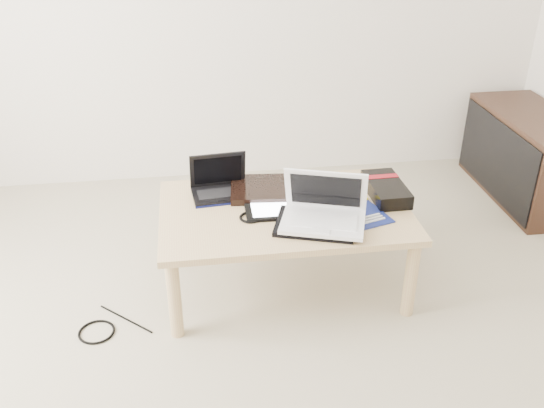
{
  "coord_description": "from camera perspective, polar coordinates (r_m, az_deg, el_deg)",
  "views": [
    {
      "loc": [
        -0.16,
        -1.54,
        1.71
      ],
      "look_at": [
        0.16,
        0.76,
        0.43
      ],
      "focal_mm": 40.0,
      "sensor_mm": 36.0,
      "label": 1
    }
  ],
  "objects": [
    {
      "name": "coffee_table",
      "position": [
        2.7,
        1.18,
        -1.35
      ],
      "size": [
        1.1,
        0.7,
        0.4
      ],
      "color": "tan",
      "rests_on": "ground"
    },
    {
      "name": "media_cabinet",
      "position": [
        3.85,
        22.91,
        4.14
      ],
      "size": [
        0.41,
        0.9,
        0.5
      ],
      "color": "#372316",
      "rests_on": "ground"
    },
    {
      "name": "book",
      "position": [
        2.81,
        -0.68,
        1.41
      ],
      "size": [
        0.34,
        0.29,
        0.03
      ],
      "color": "black",
      "rests_on": "coffee_table"
    },
    {
      "name": "netbook",
      "position": [
        2.8,
        -4.92,
        1.69
      ],
      "size": [
        0.28,
        0.21,
        0.19
      ],
      "color": "black",
      "rests_on": "coffee_table"
    },
    {
      "name": "tablet",
      "position": [
        2.67,
        0.39,
        -0.38
      ],
      "size": [
        0.28,
        0.21,
        0.01
      ],
      "color": "black",
      "rests_on": "coffee_table"
    },
    {
      "name": "remote",
      "position": [
        2.69,
        5.14,
        -0.2
      ],
      "size": [
        0.08,
        0.22,
        0.02
      ],
      "color": "silver",
      "rests_on": "coffee_table"
    },
    {
      "name": "neoprene_sleeve",
      "position": [
        2.55,
        4.11,
        -1.88
      ],
      "size": [
        0.39,
        0.33,
        0.02
      ],
      "primitive_type": "cube",
      "rotation": [
        0.0,
        0.0,
        -0.31
      ],
      "color": "black",
      "rests_on": "coffee_table"
    },
    {
      "name": "white_laptop",
      "position": [
        2.53,
        4.9,
        -0.65
      ],
      "size": [
        0.4,
        0.34,
        0.23
      ],
      "color": "white",
      "rests_on": "neoprene_sleeve"
    },
    {
      "name": "motherboard",
      "position": [
        2.67,
        7.74,
        -0.76
      ],
      "size": [
        0.31,
        0.35,
        0.01
      ],
      "color": "#0D1A56",
      "rests_on": "coffee_table"
    },
    {
      "name": "gpu_box",
      "position": [
        2.82,
        10.67,
        1.39
      ],
      "size": [
        0.16,
        0.31,
        0.07
      ],
      "color": "black",
      "rests_on": "coffee_table"
    },
    {
      "name": "cable_coil",
      "position": [
        2.6,
        -2.04,
        -1.25
      ],
      "size": [
        0.13,
        0.13,
        0.01
      ],
      "primitive_type": "torus",
      "rotation": [
        0.0,
        0.0,
        0.38
      ],
      "color": "black",
      "rests_on": "coffee_table"
    },
    {
      "name": "floor_cable_coil",
      "position": [
        2.71,
        -16.18,
        -11.49
      ],
      "size": [
        0.2,
        0.2,
        0.01
      ],
      "primitive_type": "torus",
      "rotation": [
        0.0,
        0.0,
        0.39
      ],
      "color": "black",
      "rests_on": "ground"
    },
    {
      "name": "floor_cable_trail",
      "position": [
        2.75,
        -13.59,
        -10.47
      ],
      "size": [
        0.24,
        0.22,
        0.01
      ],
      "primitive_type": "cylinder",
      "rotation": [
        1.57,
        0.0,
        0.83
      ],
      "color": "black",
      "rests_on": "ground"
    }
  ]
}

